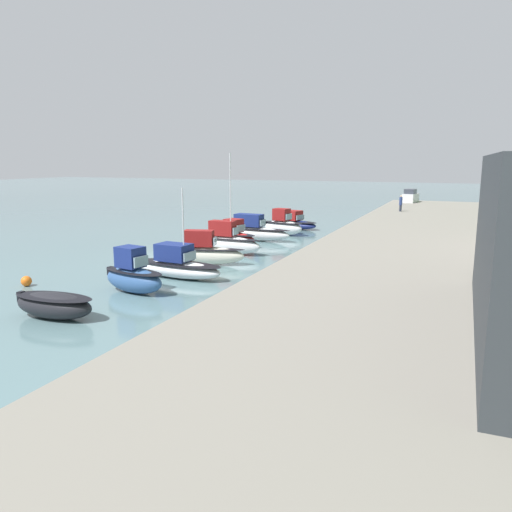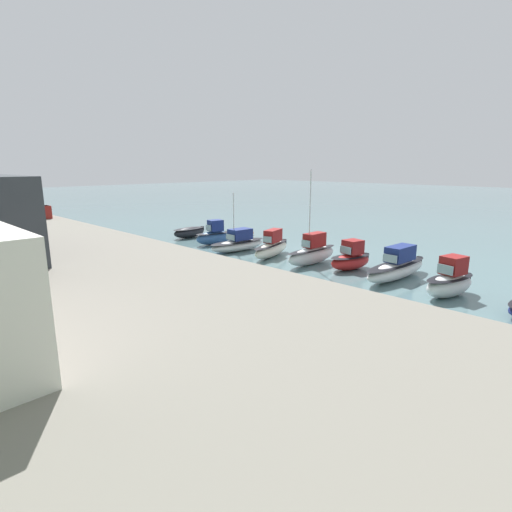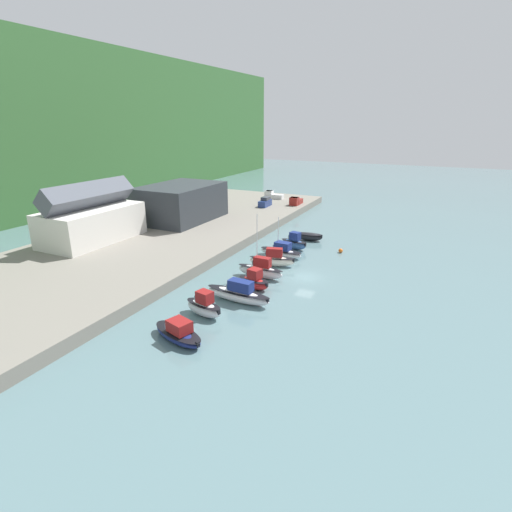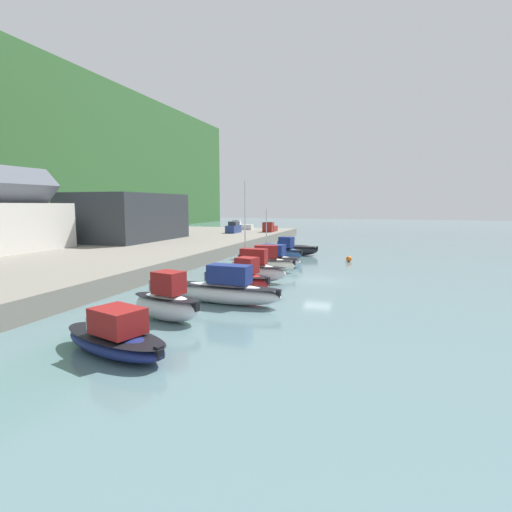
% 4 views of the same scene
% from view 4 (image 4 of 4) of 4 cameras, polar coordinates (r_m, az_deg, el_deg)
% --- Properties ---
extents(ground_plane, '(320.00, 320.00, 0.00)m').
position_cam_4_polar(ground_plane, '(37.24, 8.81, -3.34)').
color(ground_plane, slate).
extents(quay_promenade, '(104.61, 30.07, 1.54)m').
position_cam_4_polar(quay_promenade, '(50.36, -25.27, -0.29)').
color(quay_promenade, gray).
rests_on(quay_promenade, ground_plane).
extents(yacht_club_building, '(17.06, 11.80, 6.95)m').
position_cam_4_polar(yacht_club_building, '(63.70, -17.94, 5.34)').
color(yacht_club_building, '#2D3338').
rests_on(yacht_club_building, quay_promenade).
extents(moored_boat_0, '(4.16, 6.90, 2.22)m').
position_cam_4_polar(moored_boat_0, '(19.76, -19.46, -10.94)').
color(moored_boat_0, navy).
rests_on(moored_boat_0, ground_plane).
extents(moored_boat_1, '(2.84, 5.14, 2.96)m').
position_cam_4_polar(moored_boat_1, '(24.39, -12.62, -6.46)').
color(moored_boat_1, silver).
rests_on(moored_boat_1, ground_plane).
extents(moored_boat_2, '(2.38, 8.61, 2.75)m').
position_cam_4_polar(moored_boat_2, '(27.85, -4.43, -4.77)').
color(moored_boat_2, silver).
rests_on(moored_boat_2, ground_plane).
extents(moored_boat_3, '(2.85, 4.77, 2.71)m').
position_cam_4_polar(moored_boat_3, '(31.87, -1.56, -3.24)').
color(moored_boat_3, red).
rests_on(moored_boat_3, ground_plane).
extents(moored_boat_4, '(1.67, 6.78, 8.91)m').
position_cam_4_polar(moored_boat_4, '(35.58, -0.74, -1.91)').
color(moored_boat_4, silver).
rests_on(moored_boat_4, ground_plane).
extents(moored_boat_5, '(3.24, 6.93, 2.80)m').
position_cam_4_polar(moored_boat_5, '(40.34, 1.05, -0.94)').
color(moored_boat_5, white).
rests_on(moored_boat_5, ground_plane).
extents(moored_boat_6, '(2.77, 7.26, 6.43)m').
position_cam_4_polar(moored_boat_6, '(44.86, 2.18, -0.30)').
color(moored_boat_6, silver).
rests_on(moored_boat_6, ground_plane).
extents(moored_boat_7, '(2.61, 4.93, 2.95)m').
position_cam_4_polar(moored_boat_7, '(49.18, 4.14, 0.61)').
color(moored_boat_7, '#33568E').
rests_on(moored_boat_7, ground_plane).
extents(moored_boat_8, '(2.07, 4.87, 1.39)m').
position_cam_4_polar(moored_boat_8, '(54.87, 6.38, 0.90)').
color(moored_boat_8, black).
rests_on(moored_boat_8, ground_plane).
extents(parked_car_1, '(4.23, 1.88, 2.16)m').
position_cam_4_polar(parked_car_1, '(76.06, -3.23, 4.03)').
color(parked_car_1, navy).
rests_on(parked_car_1, quay_promenade).
extents(pickup_truck_0, '(2.19, 4.82, 1.90)m').
position_cam_4_polar(pickup_truck_0, '(86.17, -2.32, 4.35)').
color(pickup_truck_0, silver).
rests_on(pickup_truck_0, quay_promenade).
extents(pickup_truck_1, '(4.77, 2.08, 1.90)m').
position_cam_4_polar(pickup_truck_1, '(78.88, 1.95, 4.08)').
color(pickup_truck_1, maroon).
rests_on(pickup_truck_1, quay_promenade).
extents(mooring_buoy_0, '(0.70, 0.70, 0.70)m').
position_cam_4_polar(mooring_buoy_0, '(49.43, 13.12, -0.41)').
color(mooring_buoy_0, orange).
rests_on(mooring_buoy_0, ground_plane).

